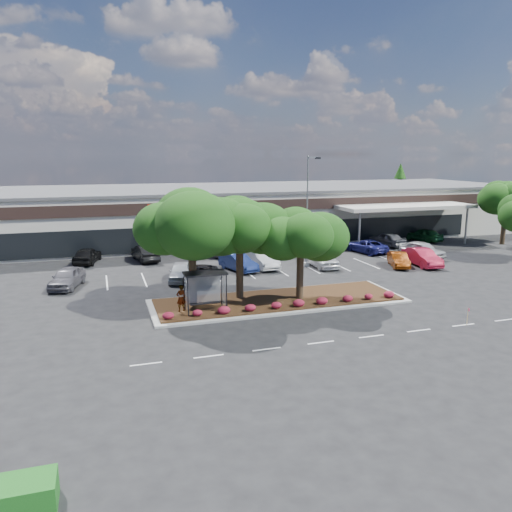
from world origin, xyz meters
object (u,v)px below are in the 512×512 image
object	(u,v)px
light_pole	(308,218)
car_1	(180,272)
survey_stake	(468,314)
car_0	(67,278)

from	to	relation	value
light_pole	car_1	distance (m)	12.85
survey_stake	car_0	world-z (taller)	car_0
light_pole	car_1	xyz separation A→B (m)	(-12.17, -1.72, -3.78)
light_pole	survey_stake	size ratio (longest dim) A/B	9.45
car_0	survey_stake	bearing A→B (deg)	-19.43
car_0	car_1	xyz separation A→B (m)	(8.88, -0.48, -0.05)
car_0	car_1	bearing A→B (deg)	12.67
car_1	car_0	bearing A→B (deg)	-168.95
survey_stake	car_0	bearing A→B (deg)	144.78
car_0	car_1	distance (m)	8.90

